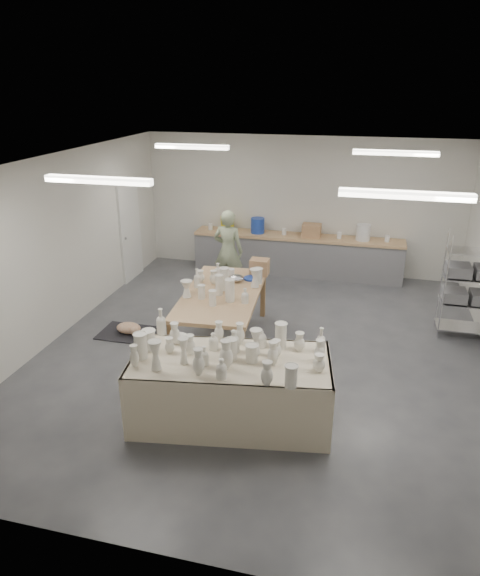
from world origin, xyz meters
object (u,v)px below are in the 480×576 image
(drying_table, at_px, (230,387))
(red_stool, at_px, (232,271))
(potter, at_px, (228,251))
(work_table, at_px, (226,290))

(drying_table, distance_m, red_stool, 4.68)
(red_stool, bearing_deg, potter, -90.00)
(work_table, bearing_deg, red_stool, 98.78)
(drying_table, bearing_deg, work_table, 98.04)
(work_table, height_order, red_stool, work_table)
(drying_table, relative_size, work_table, 1.07)
(drying_table, bearing_deg, potter, 96.72)
(drying_table, relative_size, potter, 1.55)
(work_table, distance_m, red_stool, 2.54)
(drying_table, height_order, work_table, work_table)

